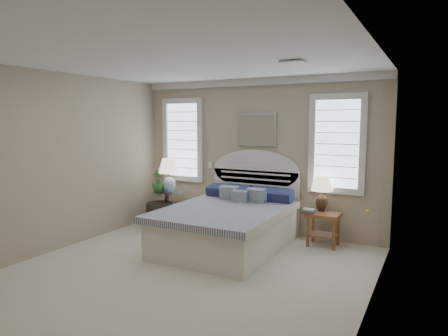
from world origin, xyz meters
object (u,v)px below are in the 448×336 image
bed (230,222)px  side_table_left (167,205)px  floor_pot (160,215)px  lamp_left (169,172)px  lamp_right (322,189)px  nightstand_right (323,222)px

bed → side_table_left: bearing=160.3°
side_table_left → floor_pot: 0.25m
lamp_left → lamp_right: bearing=5.0°
floor_pot → lamp_left: (0.08, 0.20, 0.80)m
lamp_left → lamp_right: size_ratio=1.13×
side_table_left → lamp_left: bearing=2.3°
bed → floor_pot: bearing=166.7°
side_table_left → lamp_left: size_ratio=0.97×
nightstand_right → floor_pot: nightstand_right is taller
side_table_left → lamp_left: (0.06, 0.00, 0.64)m
floor_pot → lamp_right: 3.00m
nightstand_right → floor_pot: bearing=-174.3°
lamp_left → nightstand_right: bearing=1.9°
bed → lamp_right: bearing=34.5°
side_table_left → lamp_left: 0.64m
nightstand_right → lamp_right: 0.52m
nightstand_right → lamp_left: size_ratio=0.82×
lamp_right → floor_pot: bearing=-171.2°
floor_pot → lamp_right: (2.90, 0.45, 0.65)m
lamp_left → bed: bearing=-20.5°
nightstand_right → floor_pot: 2.99m
side_table_left → nightstand_right: (2.95, 0.10, -0.00)m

